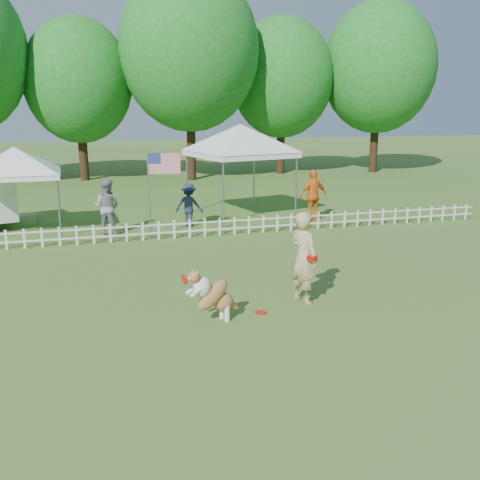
{
  "coord_description": "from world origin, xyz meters",
  "views": [
    {
      "loc": [
        -2.76,
        -9.62,
        4.11
      ],
      "look_at": [
        0.53,
        2.0,
        1.1
      ],
      "focal_mm": 40.0,
      "sensor_mm": 36.0,
      "label": 1
    }
  ],
  "objects_px": {
    "spectator_c": "(313,196)",
    "frisbee_on_turf": "(261,313)",
    "handler": "(304,258)",
    "canopy_tent_left": "(18,192)",
    "canopy_tent_right": "(240,172)",
    "spectator_b": "(189,205)",
    "spectator_a": "(107,207)",
    "dog": "(214,295)",
    "flag_pole": "(149,196)"
  },
  "relations": [
    {
      "from": "dog",
      "to": "canopy_tent_left",
      "type": "xyz_separation_m",
      "value": [
        -4.47,
        9.17,
        0.84
      ]
    },
    {
      "from": "frisbee_on_turf",
      "to": "flag_pole",
      "type": "distance_m",
      "value": 7.24
    },
    {
      "from": "handler",
      "to": "frisbee_on_turf",
      "type": "xyz_separation_m",
      "value": [
        -1.06,
        -0.36,
        -0.99
      ]
    },
    {
      "from": "handler",
      "to": "flag_pole",
      "type": "distance_m",
      "value": 7.07
    },
    {
      "from": "dog",
      "to": "spectator_c",
      "type": "relative_size",
      "value": 0.6
    },
    {
      "from": "dog",
      "to": "spectator_b",
      "type": "relative_size",
      "value": 0.74
    },
    {
      "from": "handler",
      "to": "flag_pole",
      "type": "relative_size",
      "value": 0.72
    },
    {
      "from": "canopy_tent_right",
      "to": "spectator_a",
      "type": "bearing_deg",
      "value": -175.72
    },
    {
      "from": "canopy_tent_left",
      "to": "spectator_b",
      "type": "distance_m",
      "value": 5.66
    },
    {
      "from": "dog",
      "to": "spectator_c",
      "type": "xyz_separation_m",
      "value": [
        5.71,
        8.4,
        0.38
      ]
    },
    {
      "from": "canopy_tent_right",
      "to": "spectator_c",
      "type": "distance_m",
      "value": 2.91
    },
    {
      "from": "spectator_a",
      "to": "flag_pole",
      "type": "bearing_deg",
      "value": 163.36
    },
    {
      "from": "frisbee_on_turf",
      "to": "canopy_tent_right",
      "type": "height_order",
      "value": "canopy_tent_right"
    },
    {
      "from": "handler",
      "to": "canopy_tent_left",
      "type": "xyz_separation_m",
      "value": [
        -6.57,
        8.6,
        0.4
      ]
    },
    {
      "from": "spectator_c",
      "to": "spectator_a",
      "type": "bearing_deg",
      "value": -9.02
    },
    {
      "from": "dog",
      "to": "canopy_tent_left",
      "type": "height_order",
      "value": "canopy_tent_left"
    },
    {
      "from": "frisbee_on_turf",
      "to": "flag_pole",
      "type": "xyz_separation_m",
      "value": [
        -1.44,
        6.96,
        1.38
      ]
    },
    {
      "from": "handler",
      "to": "spectator_b",
      "type": "xyz_separation_m",
      "value": [
        -0.97,
        8.13,
        -0.23
      ]
    },
    {
      "from": "spectator_a",
      "to": "spectator_b",
      "type": "xyz_separation_m",
      "value": [
        2.81,
        0.41,
        -0.15
      ]
    },
    {
      "from": "dog",
      "to": "flag_pole",
      "type": "relative_size",
      "value": 0.41
    },
    {
      "from": "handler",
      "to": "flag_pole",
      "type": "bearing_deg",
      "value": 0.13
    },
    {
      "from": "frisbee_on_turf",
      "to": "dog",
      "type": "bearing_deg",
      "value": -169.05
    },
    {
      "from": "frisbee_on_turf",
      "to": "spectator_a",
      "type": "bearing_deg",
      "value": 108.53
    },
    {
      "from": "canopy_tent_right",
      "to": "spectator_a",
      "type": "relative_size",
      "value": 1.87
    },
    {
      "from": "dog",
      "to": "spectator_c",
      "type": "bearing_deg",
      "value": 39.36
    },
    {
      "from": "canopy_tent_left",
      "to": "flag_pole",
      "type": "xyz_separation_m",
      "value": [
        4.06,
        -2.01,
        -0.01
      ]
    },
    {
      "from": "canopy_tent_left",
      "to": "flag_pole",
      "type": "bearing_deg",
      "value": -28.77
    },
    {
      "from": "spectator_b",
      "to": "frisbee_on_turf",
      "type": "bearing_deg",
      "value": 114.79
    },
    {
      "from": "spectator_a",
      "to": "canopy_tent_left",
      "type": "bearing_deg",
      "value": 7.49
    },
    {
      "from": "dog",
      "to": "canopy_tent_right",
      "type": "bearing_deg",
      "value": 54.92
    },
    {
      "from": "spectator_a",
      "to": "handler",
      "type": "bearing_deg",
      "value": 140.99
    },
    {
      "from": "spectator_b",
      "to": "canopy_tent_right",
      "type": "bearing_deg",
      "value": -125.77
    },
    {
      "from": "frisbee_on_turf",
      "to": "spectator_c",
      "type": "height_order",
      "value": "spectator_c"
    },
    {
      "from": "canopy_tent_right",
      "to": "frisbee_on_turf",
      "type": "bearing_deg",
      "value": -117.01
    },
    {
      "from": "canopy_tent_left",
      "to": "spectator_b",
      "type": "xyz_separation_m",
      "value": [
        5.6,
        -0.47,
        -0.64
      ]
    },
    {
      "from": "flag_pole",
      "to": "spectator_c",
      "type": "relative_size",
      "value": 1.47
    },
    {
      "from": "canopy_tent_right",
      "to": "spectator_b",
      "type": "relative_size",
      "value": 2.23
    },
    {
      "from": "spectator_c",
      "to": "canopy_tent_right",
      "type": "bearing_deg",
      "value": -42.51
    },
    {
      "from": "frisbee_on_turf",
      "to": "spectator_b",
      "type": "relative_size",
      "value": 0.16
    },
    {
      "from": "frisbee_on_turf",
      "to": "canopy_tent_right",
      "type": "xyz_separation_m",
      "value": [
        2.31,
        9.71,
        1.7
      ]
    },
    {
      "from": "canopy_tent_right",
      "to": "flag_pole",
      "type": "bearing_deg",
      "value": -157.38
    },
    {
      "from": "flag_pole",
      "to": "frisbee_on_turf",
      "type": "bearing_deg",
      "value": -74.06
    },
    {
      "from": "canopy_tent_left",
      "to": "handler",
      "type": "bearing_deg",
      "value": -55.14
    },
    {
      "from": "spectator_c",
      "to": "frisbee_on_turf",
      "type": "bearing_deg",
      "value": 50.46
    },
    {
      "from": "frisbee_on_turf",
      "to": "canopy_tent_left",
      "type": "distance_m",
      "value": 10.61
    },
    {
      "from": "spectator_a",
      "to": "spectator_b",
      "type": "relative_size",
      "value": 1.2
    },
    {
      "from": "spectator_b",
      "to": "spectator_a",
      "type": "bearing_deg",
      "value": 33.66
    },
    {
      "from": "canopy_tent_left",
      "to": "spectator_a",
      "type": "height_order",
      "value": "canopy_tent_left"
    },
    {
      "from": "spectator_b",
      "to": "canopy_tent_left",
      "type": "bearing_deg",
      "value": 20.6
    },
    {
      "from": "canopy_tent_right",
      "to": "flag_pole",
      "type": "distance_m",
      "value": 4.66
    }
  ]
}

